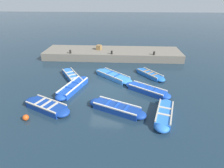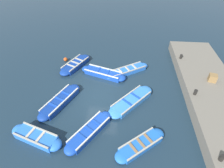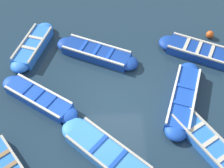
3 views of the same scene
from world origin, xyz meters
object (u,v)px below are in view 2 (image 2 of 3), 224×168
bollard_north (222,158)px  boat_centre (141,145)px  boat_outer_right (76,65)px  bollard_mid_north (195,92)px  boat_far_corner (127,71)px  buoy_orange_near (66,59)px  boat_alongside (103,73)px  wooden_crate (213,78)px  boat_stern_in (90,131)px  boat_drifting (36,137)px  bollard_mid_south (181,57)px  boat_tucked (60,101)px  boat_bow_out (131,101)px

bollard_north → boat_centre: bearing=166.9°
boat_outer_right → bollard_mid_north: (8.72, -3.50, 0.77)m
boat_far_corner → buoy_orange_near: (-5.50, 1.20, 0.00)m
bollard_mid_north → buoy_orange_near: size_ratio=1.02×
boat_alongside → wooden_crate: (7.76, -0.98, 0.84)m
boat_stern_in → boat_drifting: bearing=-167.3°
boat_far_corner → bollard_mid_south: 4.57m
boat_centre → boat_far_corner: bearing=97.3°
boat_tucked → wooden_crate: wooden_crate is taller
boat_far_corner → bollard_mid_north: 5.35m
boat_stern_in → bollard_north: bearing=-12.3°
boat_alongside → buoy_orange_near: bearing=153.7°
boat_bow_out → boat_far_corner: bearing=95.7°
boat_drifting → boat_bow_out: (5.12, 3.22, -0.04)m
bollard_north → buoy_orange_near: bollard_north is taller
bollard_north → wooden_crate: (1.54, 5.81, 0.08)m
bollard_mid_north → boat_tucked: bearing=-174.7°
bollard_north → wooden_crate: size_ratio=0.70×
bollard_mid_north → wooden_crate: 2.15m
boat_centre → bollard_north: bollard_north is taller
boat_centre → boat_stern_in: bearing=168.7°
boat_alongside → boat_drifting: bearing=-115.5°
boat_drifting → boat_far_corner: size_ratio=0.89×
bollard_north → bollard_mid_south: (0.00, 8.61, 0.00)m
bollard_mid_north → boat_bow_out: bearing=-175.1°
bollard_mid_south → boat_alongside: bearing=-163.7°
boat_centre → boat_outer_right: boat_outer_right is taller
boat_drifting → bollard_mid_south: (9.10, 7.86, 0.76)m
boat_outer_right → buoy_orange_near: size_ratio=10.21×
boat_tucked → bollard_north: (8.66, -3.50, 0.77)m
boat_centre → boat_far_corner: boat_far_corner is taller
boat_drifting → wooden_crate: bearing=25.5°
boat_drifting → boat_far_corner: (4.78, 6.61, -0.04)m
boat_tucked → boat_far_corner: (4.34, 3.86, -0.03)m
boat_stern_in → bollard_mid_north: 6.99m
buoy_orange_near → boat_bow_out: bearing=-38.2°
bollard_mid_south → wooden_crate: (1.54, -2.80, 0.08)m
boat_centre → boat_tucked: (-5.18, 2.69, 0.04)m
boat_stern_in → boat_bow_out: bearing=48.1°
boat_centre → boat_alongside: boat_alongside is taller
boat_alongside → boat_far_corner: boat_alongside is taller
boat_outer_right → bollard_north: (8.72, -7.81, 0.77)m
boat_stern_in → boat_bow_out: boat_stern_in is taller
bollard_north → boat_alongside: bearing=132.5°
boat_centre → boat_bow_out: 3.19m
boat_bow_out → bollard_mid_north: bearing=4.9°
boat_centre → boat_tucked: bearing=152.6°
boat_stern_in → boat_centre: boat_stern_in is taller
boat_stern_in → boat_centre: (2.82, -0.57, -0.02)m
boat_stern_in → buoy_orange_near: bearing=116.1°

